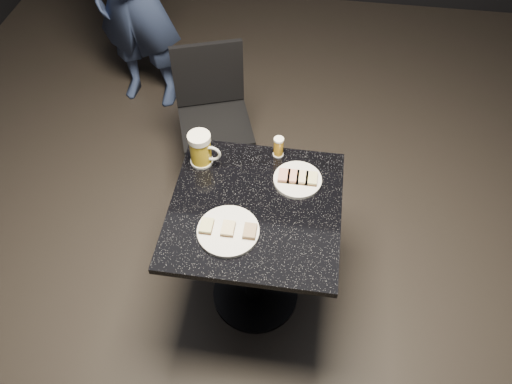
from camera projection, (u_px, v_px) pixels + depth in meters
floor at (255, 294)px, 2.61m from camera, size 6.00×6.00×0.00m
plate_large at (228, 231)px, 1.95m from camera, size 0.24×0.24×0.01m
plate_small at (298, 180)px, 2.11m from camera, size 0.21×0.21×0.01m
table at (255, 240)px, 2.22m from camera, size 0.70×0.70×0.75m
beer_mug at (201, 149)px, 2.13m from camera, size 0.14×0.10×0.16m
beer_tumbler at (278, 147)px, 2.18m from camera, size 0.05×0.05×0.10m
chair at (213, 112)px, 2.77m from camera, size 0.49×0.49×0.86m
canapes_on_plate_large at (228, 229)px, 1.93m from camera, size 0.22×0.07×0.02m
canapes_on_plate_small at (298, 177)px, 2.10m from camera, size 0.17×0.07×0.02m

